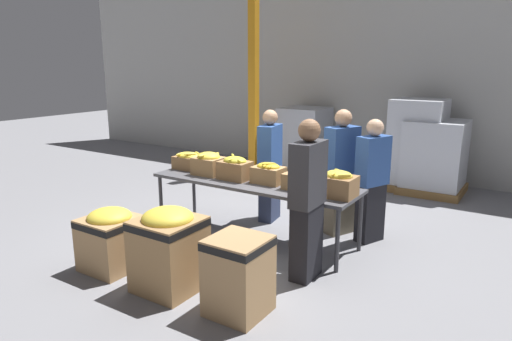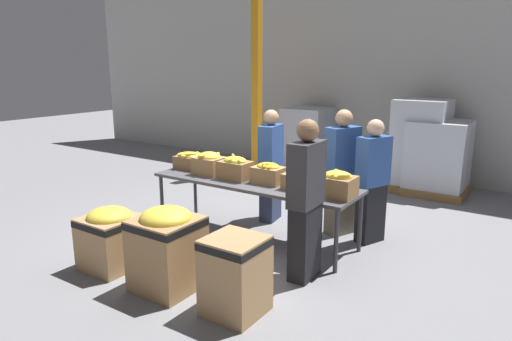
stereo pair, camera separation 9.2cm
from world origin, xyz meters
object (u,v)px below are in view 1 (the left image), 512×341
Objects in this scene: donation_bin_2 at (238,273)px; pallet_stack_1 at (417,146)px; volunteer_3 at (307,202)px; banana_box_0 at (189,160)px; banana_box_2 at (235,168)px; banana_box_5 at (338,184)px; volunteer_1 at (270,166)px; support_pillar at (254,75)px; banana_box_3 at (268,173)px; sorting_table at (254,185)px; banana_box_1 at (209,163)px; volunteer_0 at (341,173)px; pallet_stack_0 at (435,157)px; banana_box_4 at (301,179)px; donation_bin_1 at (169,246)px; pallet_stack_2 at (304,141)px; volunteer_2 at (372,182)px; donation_bin_0 at (111,237)px.

pallet_stack_1 is (0.26, 5.20, 0.41)m from donation_bin_2.
volunteer_3 reaches higher than pallet_stack_1.
banana_box_0 is 1.00× the size of banana_box_2.
volunteer_1 reaches higher than banana_box_5.
support_pillar reaches higher than banana_box_5.
sorting_table is at bearing -176.33° from banana_box_3.
banana_box_1 is 0.24× the size of volunteer_1.
volunteer_0 reaches higher than banana_box_3.
pallet_stack_0 reaches higher than banana_box_5.
banana_box_2 is 1.00× the size of banana_box_4.
volunteer_3 is 1.49m from donation_bin_1.
volunteer_3 is at bearing -17.66° from banana_box_0.
donation_bin_1 is 0.85m from donation_bin_2.
banana_box_0 is 1.04× the size of banana_box_3.
pallet_stack_1 reaches higher than banana_box_4.
pallet_stack_2 is at bearing 103.48° from banana_box_2.
volunteer_1 is at bearing -67.29° from volunteer_2.
banana_box_0 is 1.36m from banana_box_3.
volunteer_2 reaches higher than donation_bin_1.
donation_bin_1 is (-1.14, -1.57, -0.47)m from banana_box_5.
banana_box_5 is 0.60m from volunteer_3.
banana_box_3 is 1.32m from volunteer_2.
banana_box_1 is (-0.70, -0.04, 0.21)m from sorting_table.
sorting_table is at bearing 2.90° from banana_box_1.
pallet_stack_2 is (-0.95, 2.97, -0.14)m from volunteer_1.
banana_box_0 is 0.46m from banana_box_1.
banana_box_1 is at bearing -46.29° from volunteer_2.
volunteer_0 is 2.84m from pallet_stack_0.
banana_box_3 is 0.23× the size of volunteer_0.
pallet_stack_1 is 1.21× the size of pallet_stack_2.
volunteer_1 is 0.94× the size of volunteer_3.
volunteer_2 is at bearing 81.12° from volunteer_1.
volunteer_0 reaches higher than volunteer_1.
pallet_stack_0 is (0.39, 4.19, -0.22)m from volunteer_3.
banana_box_1 is at bearing -67.35° from support_pillar.
volunteer_2 is (1.51, 0.00, -0.02)m from volunteer_1.
volunteer_1 is at bearing -115.51° from pallet_stack_1.
pallet_stack_1 is at bearing -3.09° from pallet_stack_2.
sorting_table is at bearing 177.16° from banana_box_4.
banana_box_0 reaches higher than donation_bin_2.
pallet_stack_0 is (1.68, 2.81, -0.17)m from volunteer_1.
banana_box_1 is 0.93m from volunteer_1.
support_pillar reaches higher than volunteer_1.
banana_box_4 is 3.64m from pallet_stack_1.
pallet_stack_0 is 0.95× the size of pallet_stack_2.
sorting_table is 1.74× the size of volunteer_2.
donation_bin_0 is (-1.53, -1.59, -0.53)m from banana_box_4.
sorting_table is 3.76× the size of donation_bin_2.
volunteer_0 reaches higher than pallet_stack_2.
volunteer_0 is at bearing -102.53° from pallet_stack_0.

